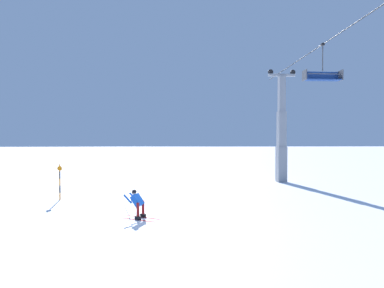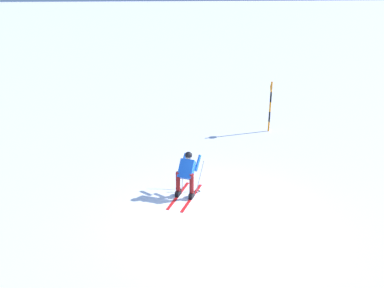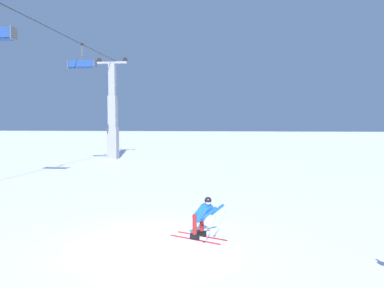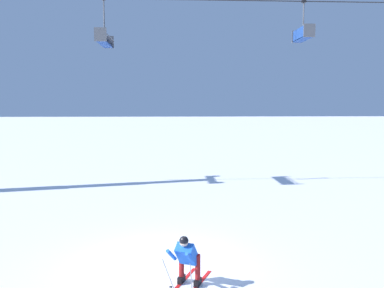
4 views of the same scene
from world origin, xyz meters
name	(u,v)px [view 1 (image 1 of 4)]	position (x,y,z in m)	size (l,w,h in m)	color
ground_plane	(166,214)	(0.00, 0.00, 0.00)	(260.00, 260.00, 0.00)	white
skier_carving_main	(137,202)	(0.69, -1.31, 0.74)	(1.26, 1.82, 1.45)	red
lift_tower_near	(281,136)	(-9.34, 9.48, 4.00)	(0.77, 2.38, 9.66)	gray
chairlift_seat_nearest	(322,76)	(-3.00, 9.48, 7.60)	(0.61, 2.32, 2.29)	black
trail_marker_pole	(60,181)	(-3.33, -6.55, 1.16)	(0.07, 0.28, 2.15)	orange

